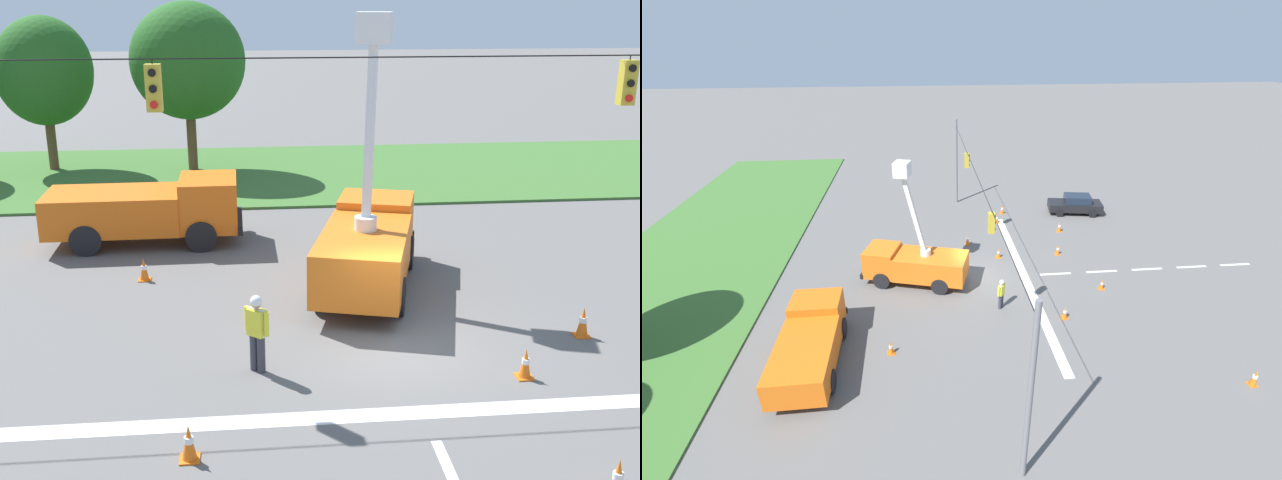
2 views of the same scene
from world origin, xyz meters
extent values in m
plane|color=#605E5B|center=(0.00, 0.00, 0.00)|extent=(200.00, 200.00, 0.00)
cube|color=#3D6B2D|center=(0.00, 18.00, 0.05)|extent=(56.00, 12.00, 0.10)
cube|color=silver|center=(0.00, -3.08, 0.00)|extent=(17.60, 0.50, 0.01)
cube|color=silver|center=(0.00, -5.08, 0.00)|extent=(0.20, 2.00, 0.01)
cube|color=silver|center=(0.00, -8.08, 0.00)|extent=(0.20, 2.00, 0.01)
cube|color=silver|center=(0.00, -11.08, 0.00)|extent=(0.20, 2.00, 0.01)
cube|color=silver|center=(0.00, -14.08, 0.00)|extent=(0.20, 2.00, 0.01)
cube|color=silver|center=(0.00, -17.08, 0.00)|extent=(0.20, 2.00, 0.01)
cylinder|color=slate|center=(-13.00, 0.00, 3.60)|extent=(0.20, 0.20, 7.20)
cylinder|color=slate|center=(13.00, 0.00, 3.60)|extent=(0.20, 0.20, 7.20)
cylinder|color=black|center=(0.00, 0.00, 6.60)|extent=(26.00, 0.03, 0.03)
cylinder|color=black|center=(-5.17, 0.00, 6.55)|extent=(0.02, 0.02, 0.10)
cube|color=gold|center=(-5.17, 0.00, 6.02)|extent=(0.32, 0.28, 0.96)
cylinder|color=black|center=(-5.17, -0.16, 6.34)|extent=(0.16, 0.05, 0.16)
cylinder|color=black|center=(-5.17, -0.16, 6.02)|extent=(0.16, 0.05, 0.16)
cylinder|color=red|center=(-5.17, -0.16, 5.70)|extent=(0.16, 0.05, 0.16)
cylinder|color=black|center=(4.97, 0.00, 6.55)|extent=(0.02, 0.02, 0.10)
cube|color=gold|center=(4.97, 0.00, 6.02)|extent=(0.32, 0.28, 0.96)
cylinder|color=black|center=(4.97, -0.16, 6.34)|extent=(0.16, 0.05, 0.16)
cylinder|color=black|center=(4.97, -0.16, 6.02)|extent=(0.16, 0.05, 0.16)
cylinder|color=red|center=(4.97, -0.16, 5.70)|extent=(0.16, 0.05, 0.16)
cube|color=orange|center=(-0.32, 2.68, 1.20)|extent=(3.30, 4.65, 1.40)
cube|color=orange|center=(0.51, 5.56, 1.31)|extent=(2.56, 2.32, 1.62)
cube|color=#1E2838|center=(0.68, 6.17, 1.59)|extent=(1.85, 0.62, 0.73)
cube|color=black|center=(0.77, 6.50, 0.65)|extent=(2.19, 0.77, 0.30)
cylinder|color=black|center=(-0.55, 5.61, 0.50)|extent=(0.54, 1.04, 1.00)
cylinder|color=black|center=(1.43, 5.05, 0.50)|extent=(0.54, 1.04, 1.00)
cylinder|color=black|center=(-1.51, 2.24, 0.50)|extent=(0.54, 1.04, 1.00)
cylinder|color=black|center=(0.46, 1.68, 0.50)|extent=(0.54, 1.04, 1.00)
cylinder|color=silver|center=(-0.24, 2.97, 2.08)|extent=(0.60, 0.60, 0.36)
cube|color=white|center=(-0.08, 3.50, 4.34)|extent=(0.60, 1.36, 4.93)
cube|color=white|center=(0.07, 4.04, 7.03)|extent=(1.09, 1.02, 0.80)
cube|color=orange|center=(-7.68, 8.32, 1.13)|extent=(4.34, 2.49, 1.26)
cube|color=orange|center=(-4.61, 8.36, 1.33)|extent=(1.88, 2.36, 1.65)
cube|color=#1E2838|center=(-3.96, 8.37, 1.61)|extent=(0.13, 2.07, 0.74)
cube|color=black|center=(-3.60, 8.37, 0.65)|extent=(0.19, 2.44, 0.30)
cylinder|color=black|center=(-4.87, 9.47, 0.50)|extent=(1.00, 0.29, 1.00)
cylinder|color=black|center=(-4.84, 7.23, 0.50)|extent=(1.00, 0.29, 1.00)
cylinder|color=black|center=(-8.47, 9.43, 0.50)|extent=(1.00, 0.29, 1.00)
cylinder|color=black|center=(-8.44, 7.19, 0.50)|extent=(1.00, 0.29, 1.00)
cube|color=black|center=(9.52, -9.52, 0.64)|extent=(2.43, 4.53, 0.64)
cube|color=#192333|center=(9.50, -9.67, 1.26)|extent=(1.81, 2.28, 0.60)
cylinder|color=black|center=(8.88, -8.07, 0.32)|extent=(0.30, 0.66, 0.64)
cylinder|color=black|center=(10.59, -8.34, 0.32)|extent=(0.30, 0.66, 0.64)
cylinder|color=black|center=(8.45, -10.70, 0.32)|extent=(0.30, 0.66, 0.64)
cylinder|color=black|center=(10.16, -10.97, 0.32)|extent=(0.30, 0.66, 0.64)
cylinder|color=#383842|center=(-3.14, -1.08, 0.42)|extent=(0.18, 0.18, 0.85)
cylinder|color=#383842|center=(-3.29, -0.95, 0.42)|extent=(0.18, 0.18, 0.85)
cube|color=yellow|center=(-3.21, -1.01, 1.15)|extent=(0.46, 0.44, 0.60)
cube|color=silver|center=(-3.21, -1.01, 1.15)|extent=(0.37, 0.33, 0.62)
cylinder|color=yellow|center=(-3.01, -1.19, 1.18)|extent=(0.11, 0.11, 0.55)
cylinder|color=yellow|center=(-3.42, -0.84, 1.18)|extent=(0.11, 0.11, 0.55)
sphere|color=tan|center=(-3.21, -1.01, 1.58)|extent=(0.22, 0.22, 0.22)
sphere|color=white|center=(-3.21, -1.01, 1.64)|extent=(0.26, 0.26, 0.26)
cube|color=orange|center=(8.17, -2.78, 0.01)|extent=(0.36, 0.36, 0.03)
cone|color=orange|center=(8.17, -2.78, 0.37)|extent=(0.27, 0.27, 0.68)
cylinder|color=white|center=(8.17, -2.78, 0.40)|extent=(0.17, 0.17, 0.12)
cube|color=orange|center=(6.07, -7.18, 0.01)|extent=(0.36, 0.36, 0.03)
cone|color=orange|center=(6.07, -7.18, 0.41)|extent=(0.31, 0.31, 0.77)
cylinder|color=white|center=(6.07, -7.18, 0.45)|extent=(0.19, 0.19, 0.14)
cube|color=orange|center=(9.95, -3.52, 0.01)|extent=(0.36, 0.36, 0.03)
cone|color=orange|center=(9.95, -3.52, 0.40)|extent=(0.30, 0.30, 0.74)
cylinder|color=white|center=(9.95, -3.52, 0.44)|extent=(0.18, 0.18, 0.13)
cube|color=orange|center=(2.48, -1.90, 0.01)|extent=(0.36, 0.36, 0.03)
cone|color=orange|center=(2.48, -1.90, 0.35)|extent=(0.26, 0.26, 0.65)
cylinder|color=white|center=(2.48, -1.90, 0.39)|extent=(0.16, 0.16, 0.12)
cube|color=orange|center=(-1.93, -7.27, 0.01)|extent=(0.36, 0.36, 0.03)
cone|color=orange|center=(-1.93, -7.27, 0.33)|extent=(0.24, 0.24, 0.60)
cylinder|color=white|center=(-1.93, -7.27, 0.36)|extent=(0.15, 0.15, 0.11)
cube|color=orange|center=(4.60, -0.04, 0.01)|extent=(0.36, 0.36, 0.03)
cone|color=orange|center=(4.60, -0.04, 0.39)|extent=(0.29, 0.29, 0.72)
cylinder|color=white|center=(4.60, -0.04, 0.42)|extent=(0.18, 0.18, 0.13)
cube|color=orange|center=(-4.49, -4.21, 0.01)|extent=(0.36, 0.36, 0.03)
cone|color=orange|center=(-4.49, -4.21, 0.37)|extent=(0.27, 0.27, 0.67)
cylinder|color=white|center=(-4.49, -4.21, 0.40)|extent=(0.17, 0.17, 0.12)
cube|color=orange|center=(-6.36, 4.81, 0.01)|extent=(0.36, 0.36, 0.03)
cone|color=orange|center=(-6.36, 4.81, 0.35)|extent=(0.26, 0.26, 0.65)
cylinder|color=white|center=(-6.36, 4.81, 0.39)|extent=(0.16, 0.16, 0.12)
cube|color=orange|center=(2.52, -5.97, 0.01)|extent=(0.36, 0.36, 0.03)
cone|color=orange|center=(2.52, -5.97, 0.38)|extent=(0.28, 0.28, 0.70)
cylinder|color=white|center=(2.52, -5.97, 0.41)|extent=(0.17, 0.17, 0.13)
cube|color=orange|center=(-9.91, -10.80, 0.01)|extent=(0.36, 0.36, 0.03)
cone|color=orange|center=(-9.91, -10.80, 0.41)|extent=(0.31, 0.31, 0.77)
cylinder|color=white|center=(-9.91, -10.80, 0.45)|extent=(0.19, 0.19, 0.14)
camera|label=1|loc=(-3.33, -15.76, 7.82)|focal=42.00mm
camera|label=2|loc=(-22.36, 3.02, 13.77)|focal=24.00mm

